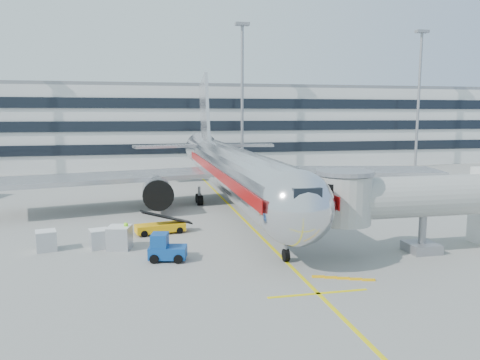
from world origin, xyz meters
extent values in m
plane|color=gray|center=(0.00, 0.00, 0.00)|extent=(180.00, 180.00, 0.00)
cube|color=yellow|center=(0.00, 10.00, 0.01)|extent=(0.25, 70.00, 0.01)
cube|color=yellow|center=(0.00, -14.00, 0.01)|extent=(6.00, 0.25, 0.01)
cylinder|color=silver|center=(0.00, 8.00, 4.20)|extent=(5.00, 36.00, 5.00)
sphere|color=silver|center=(0.00, -10.00, 4.20)|extent=(5.00, 5.00, 5.00)
cone|color=silver|center=(0.00, 31.00, 4.80)|extent=(5.00, 10.00, 5.00)
cube|color=black|center=(0.00, -11.50, 5.33)|extent=(1.80, 1.20, 0.90)
cube|color=#B7B7BC|center=(13.00, 13.50, 3.40)|extent=(24.95, 12.07, 0.50)
cube|color=#B7B7BC|center=(-13.00, 13.50, 3.40)|extent=(24.95, 12.07, 0.50)
cylinder|color=#99999E|center=(8.00, 10.00, 2.20)|extent=(3.00, 4.20, 3.00)
cylinder|color=#99999E|center=(-8.00, 10.00, 2.20)|extent=(3.00, 4.20, 3.00)
cylinder|color=black|center=(8.00, 8.00, 2.20)|extent=(3.10, 0.50, 3.10)
cylinder|color=black|center=(-8.00, 8.00, 2.20)|extent=(3.10, 0.50, 3.10)
cube|color=#B7B7BC|center=(0.00, 31.50, 9.20)|extent=(0.45, 9.39, 13.72)
cube|color=#B7B7BC|center=(5.50, 32.00, 5.40)|extent=(10.41, 4.94, 0.35)
cube|color=#B7B7BC|center=(-5.50, 32.00, 5.40)|extent=(10.41, 4.94, 0.35)
cylinder|color=gray|center=(0.00, -8.00, 0.90)|extent=(0.24, 0.24, 1.80)
cylinder|color=black|center=(0.00, -8.00, 0.45)|extent=(0.35, 0.90, 0.90)
cylinder|color=gray|center=(3.20, 14.00, 1.00)|extent=(0.30, 0.30, 2.00)
cylinder|color=gray|center=(-3.20, 14.00, 1.00)|extent=(0.30, 0.30, 2.00)
cube|color=#9F0B0B|center=(2.52, 8.00, 4.50)|extent=(0.06, 38.00, 0.90)
cube|color=#9F0B0B|center=(-2.52, 8.00, 4.50)|extent=(0.06, 38.00, 0.90)
cylinder|color=#A8A8A3|center=(10.50, -8.00, 4.20)|extent=(13.00, 3.00, 3.00)
cylinder|color=#A8A8A3|center=(4.20, -8.00, 4.20)|extent=(3.80, 3.80, 3.40)
cylinder|color=gray|center=(4.20, -8.00, 6.10)|extent=(4.00, 4.00, 0.30)
cube|color=black|center=(2.90, -8.00, 4.20)|extent=(1.40, 2.60, 2.60)
cylinder|color=gray|center=(10.50, -8.00, 1.60)|extent=(0.56, 0.56, 3.20)
cube|color=gray|center=(10.50, -8.00, 0.35)|extent=(2.20, 2.20, 0.70)
cylinder|color=black|center=(9.60, -8.00, 0.35)|extent=(0.35, 0.70, 0.70)
cylinder|color=black|center=(11.40, -8.00, 0.35)|extent=(0.35, 0.70, 0.70)
cube|color=silver|center=(0.00, 58.00, 7.50)|extent=(150.00, 24.00, 15.00)
cube|color=black|center=(0.00, 45.90, 4.00)|extent=(150.00, 0.30, 1.80)
cube|color=black|center=(0.00, 45.90, 8.00)|extent=(150.00, 0.30, 1.80)
cube|color=black|center=(0.00, 45.90, 12.00)|extent=(150.00, 0.30, 1.80)
cube|color=gray|center=(0.00, 58.00, 15.30)|extent=(150.00, 24.00, 0.60)
cylinder|color=gray|center=(8.00, 42.00, 12.50)|extent=(0.50, 0.50, 25.00)
cube|color=gray|center=(8.00, 42.00, 25.20)|extent=(2.40, 1.20, 0.50)
cylinder|color=gray|center=(42.00, 42.00, 12.50)|extent=(0.50, 0.50, 25.00)
cube|color=gray|center=(42.00, 42.00, 25.20)|extent=(2.40, 1.20, 0.50)
cube|color=#F8AF0A|center=(-8.15, 1.61, 0.52)|extent=(4.37, 2.26, 0.66)
cube|color=black|center=(-8.15, 1.61, 1.37)|extent=(4.48, 1.83, 1.45)
cylinder|color=black|center=(-9.76, 1.98, 0.28)|extent=(0.61, 0.37, 0.57)
cylinder|color=black|center=(-9.52, 0.68, 0.28)|extent=(0.61, 0.37, 0.57)
cylinder|color=black|center=(-6.79, 2.54, 0.28)|extent=(0.61, 0.37, 0.57)
cylinder|color=black|center=(-6.54, 1.24, 0.28)|extent=(0.61, 0.37, 0.57)
cube|color=navy|center=(-7.98, -6.02, 0.60)|extent=(2.82, 1.99, 0.82)
cube|color=navy|center=(-8.52, -5.90, 1.42)|extent=(1.37, 1.58, 1.01)
cube|color=black|center=(-8.52, -5.90, 1.74)|extent=(1.24, 1.38, 0.09)
cylinder|color=black|center=(-8.64, -5.17, 0.32)|extent=(0.69, 0.41, 0.64)
cylinder|color=black|center=(-8.93, -6.51, 0.32)|extent=(0.69, 0.41, 0.64)
cylinder|color=black|center=(-7.03, -5.53, 0.32)|extent=(0.69, 0.41, 0.64)
cylinder|color=black|center=(-7.33, -6.87, 0.32)|extent=(0.69, 0.41, 0.64)
cube|color=#B1B4B9|center=(-11.37, -2.36, 0.85)|extent=(1.98, 1.98, 1.70)
cube|color=white|center=(-11.37, -2.36, 1.72)|extent=(1.98, 1.98, 0.06)
cube|color=#B1B4B9|center=(-12.89, -1.86, 0.71)|extent=(1.68, 1.68, 1.42)
cube|color=white|center=(-12.89, -1.86, 1.43)|extent=(1.68, 1.68, 0.05)
cube|color=#B1B4B9|center=(-16.72, -1.67, 0.74)|extent=(1.71, 1.71, 1.47)
cube|color=white|center=(-16.72, -1.67, 1.49)|extent=(1.71, 1.71, 0.06)
imported|color=#96FF1A|center=(-10.81, -2.48, 1.01)|extent=(0.85, 0.87, 2.02)
camera|label=1|loc=(-9.76, -37.91, 10.15)|focal=35.00mm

